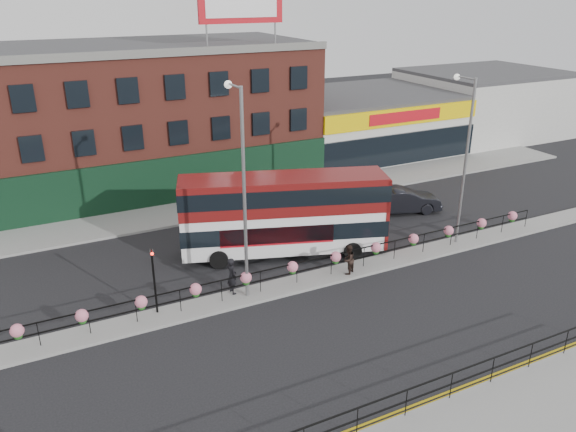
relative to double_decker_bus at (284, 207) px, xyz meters
name	(u,v)px	position (x,y,z in m)	size (l,w,h in m)	color
ground	(314,281)	(-0.06, -3.55, -2.80)	(120.00, 120.00, 0.00)	black
north_pavement	(230,204)	(-0.06, 8.45, -2.73)	(60.00, 4.00, 0.15)	gray
median	(314,280)	(-0.06, -3.55, -2.73)	(60.00, 1.60, 0.15)	gray
yellow_line_inner	(442,394)	(-0.06, -13.25, -2.80)	(60.00, 0.10, 0.01)	gold
yellow_line_outer	(445,397)	(-0.06, -13.43, -2.80)	(60.00, 0.10, 0.01)	gold
brick_building	(138,115)	(-4.06, 16.41, 2.32)	(25.00, 12.21, 10.30)	brown
supermarket	(362,122)	(15.94, 16.35, -0.15)	(15.00, 12.25, 5.30)	silver
warehouse_east	(484,102)	(30.69, 16.45, 0.35)	(14.50, 12.00, 6.30)	beige
billboard	(241,0)	(2.44, 11.43, 10.38)	(6.00, 0.29, 4.40)	red
median_railing	(315,263)	(-0.06, -3.55, -1.76)	(30.04, 0.56, 1.23)	black
south_railing	(407,397)	(-2.06, -13.65, -1.84)	(20.04, 0.05, 1.12)	black
double_decker_bus	(284,207)	(0.00, 0.00, 0.00)	(11.53, 6.07, 4.56)	white
car	(402,200)	(9.79, 2.19, -1.96)	(5.38, 3.17, 1.68)	black
pedestrian_a	(232,276)	(-4.32, -3.04, -1.73)	(0.51, 0.72, 1.85)	black
pedestrian_b	(348,260)	(1.77, -3.86, -1.86)	(0.97, 0.90, 1.59)	black
lamp_column_west	(242,177)	(-3.78, -3.35, 3.29)	(0.36, 1.76, 10.02)	gray
lamp_column_east	(464,148)	(9.52, -3.12, 2.95)	(0.34, 1.66, 9.45)	gray
traffic_light_median	(153,267)	(-8.06, -3.16, -0.33)	(0.15, 0.28, 3.65)	black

